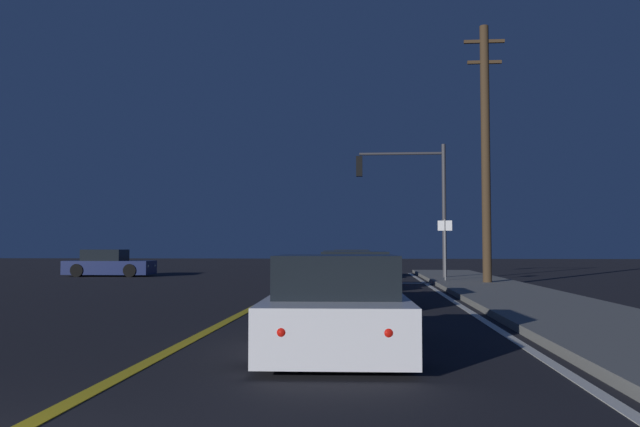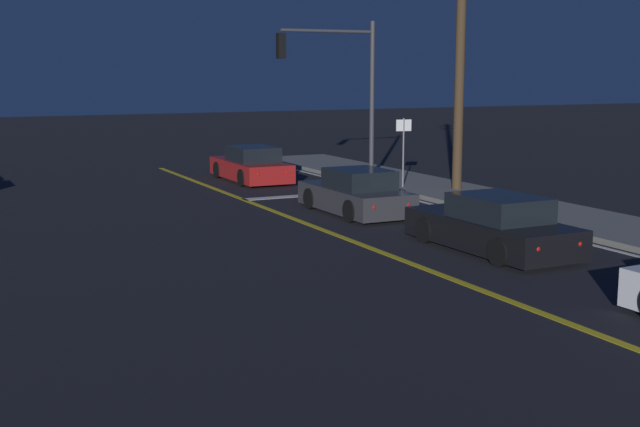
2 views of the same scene
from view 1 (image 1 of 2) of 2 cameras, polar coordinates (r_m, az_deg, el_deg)
The scene contains 12 objects.
sidewalk_right at distance 16.08m, azimuth 19.29°, elevation -7.73°, with size 3.20×44.48×0.15m, color slate.
lane_line_center at distance 15.80m, azimuth -5.86°, elevation -8.22°, with size 0.20×42.01×0.01m, color gold.
lane_line_edge_right at distance 15.72m, azimuth 12.70°, elevation -8.19°, with size 0.16×42.01×0.01m, color silver.
stop_bar at distance 26.38m, azimuth 4.05°, elevation -6.13°, with size 5.28×0.50×0.01m, color silver.
car_mid_block_red at distance 30.76m, azimuth 2.86°, elevation -4.61°, with size 1.93×4.56×1.34m.
car_parked_curb_black at distance 16.35m, azimuth 3.14°, elevation -6.03°, with size 2.01×4.68×1.34m.
car_far_approaching_navy at distance 34.16m, azimuth -18.13°, elevation -4.31°, with size 4.33×1.88×1.34m.
car_lead_oncoming_charcoal at distance 22.39m, azimuth 2.46°, elevation -5.22°, with size 1.91×4.26×1.34m.
car_following_oncoming_white at distance 9.17m, azimuth 1.52°, elevation -8.41°, with size 2.10×4.34×1.34m.
traffic_signal_near_right at distance 28.82m, azimuth 8.16°, elevation 2.10°, with size 3.95×0.28×6.00m.
utility_pole_right at distance 25.24m, azimuth 14.40°, elevation 5.36°, with size 1.52×0.33×9.87m.
street_sign_corner at distance 26.02m, azimuth 10.97°, elevation -2.36°, with size 0.56×0.12×2.56m.
Camera 1 is at (2.77, -3.13, 1.45)m, focal length 36.29 mm.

